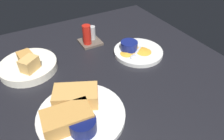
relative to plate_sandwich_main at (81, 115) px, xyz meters
The scene contains 12 objects.
ground_plane 12.46cm from the plate_sandwich_main, 48.40° to the left, with size 110.00×110.00×3.00cm, color black.
plate_sandwich_main is the anchor object (origin of this frame).
sandwich_half_near 5.81cm from the plate_sandwich_main, 83.00° to the left, with size 14.99×12.38×4.80cm.
sandwich_half_far 5.81cm from the plate_sandwich_main, 157.00° to the right, with size 13.81×8.69×4.80cm.
ramekin_dark_sauce 6.48cm from the plate_sandwich_main, 106.00° to the right, with size 7.27×7.27×4.10cm.
spoon_by_dark_ramekin 1.48cm from the plate_sandwich_main, behind, with size 2.67×9.96×0.80cm.
plate_chips_companion 38.57cm from the plate_sandwich_main, 30.05° to the left, with size 20.09×20.09×1.60cm, color silver.
ramekin_light_gravy 37.50cm from the plate_sandwich_main, 35.71° to the left, with size 6.96×6.96×3.53cm.
spoon_by_gravy_ramekin 34.15cm from the plate_sandwich_main, 29.43° to the left, with size 8.94×6.86×0.80cm.
plantain_chip_scatter 37.68cm from the plate_sandwich_main, 30.26° to the left, with size 14.00×11.04×0.60cm.
bread_basket_rear 31.16cm from the plate_sandwich_main, 105.55° to the left, with size 20.79×20.79×7.71cm.
condiment_caddy 41.31cm from the plate_sandwich_main, 62.32° to the left, with size 9.00×9.00×9.50cm.
Camera 1 is at (-19.54, -47.85, 48.59)cm, focal length 33.58 mm.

